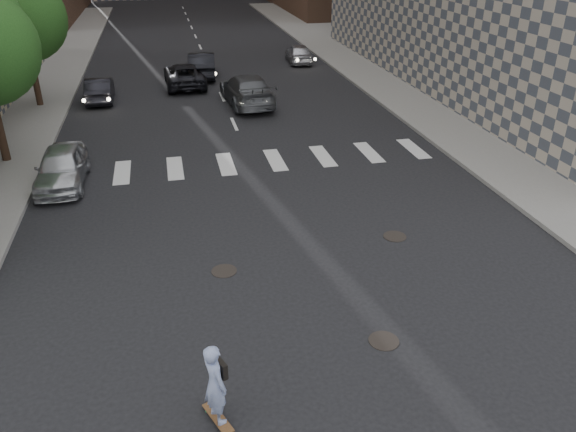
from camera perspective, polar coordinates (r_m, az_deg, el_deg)
name	(u,v)px	position (r m, az deg, el deg)	size (l,w,h in m)	color
ground	(306,287)	(14.80, 1.81, -7.18)	(160.00, 160.00, 0.00)	black
sidewalk_right	(453,78)	(37.29, 16.44, 13.32)	(13.00, 80.00, 0.15)	gray
tree_c	(23,13)	(31.81, -25.31, 18.11)	(4.20, 4.20, 6.60)	#382619
manhole_a	(384,341)	(13.23, 9.71, -12.39)	(0.70, 0.70, 0.02)	black
manhole_b	(224,271)	(15.50, -6.51, -5.57)	(0.70, 0.70, 0.02)	black
manhole_c	(395,236)	(17.37, 10.79, -2.04)	(0.70, 0.70, 0.02)	black
skateboarder	(215,383)	(10.78, -7.39, -16.51)	(0.62, 0.93, 1.81)	brown
silver_sedan	(62,167)	(21.87, -22.01, 4.63)	(1.62, 4.01, 1.37)	silver
traffic_car_a	(100,89)	(32.52, -18.60, 12.10)	(1.34, 3.85, 1.27)	black
traffic_car_b	(247,90)	(30.32, -4.20, 12.68)	(2.18, 5.37, 1.56)	#525459
traffic_car_c	(184,75)	(34.51, -10.49, 13.91)	(2.21, 4.79, 1.33)	black
traffic_car_d	(299,53)	(40.36, 1.07, 16.21)	(1.53, 3.81, 1.30)	silver
traffic_car_e	(202,65)	(36.69, -8.75, 14.97)	(1.60, 4.59, 1.51)	black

